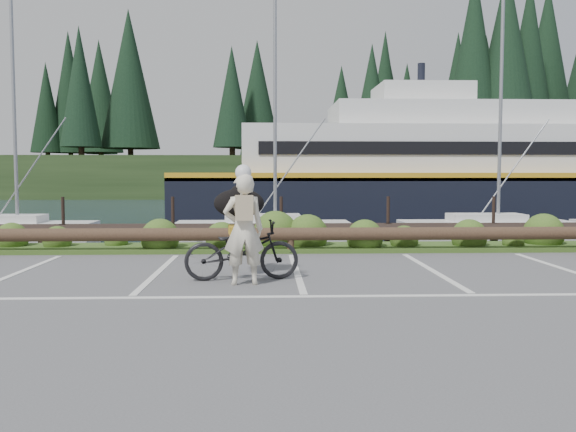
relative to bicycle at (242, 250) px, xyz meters
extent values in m
plane|color=#505053|center=(1.00, -1.10, -0.52)|extent=(72.00, 72.00, 0.00)
plane|color=#172539|center=(1.00, 46.90, -1.72)|extent=(160.00, 160.00, 0.00)
cube|color=#3D5B21|center=(1.00, 4.20, -0.47)|extent=(34.00, 1.60, 0.10)
imported|color=black|center=(0.00, 0.00, 0.00)|extent=(2.04, 0.90, 1.04)
imported|color=beige|center=(0.05, -0.46, 0.40)|extent=(0.72, 0.51, 1.85)
ellipsoid|color=black|center=(-0.07, 0.63, 0.79)|extent=(0.55, 0.97, 0.53)
camera|label=1|loc=(0.41, -10.54, 1.33)|focal=38.00mm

